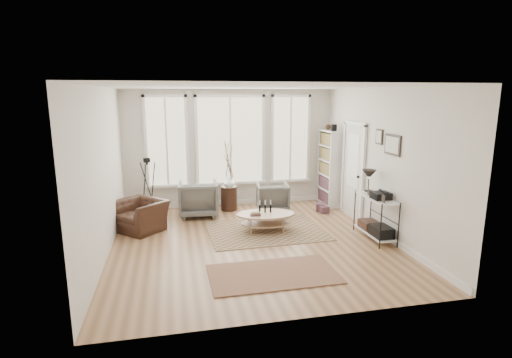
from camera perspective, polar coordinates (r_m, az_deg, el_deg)
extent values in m
plane|color=#A67A53|center=(7.73, -0.53, -8.98)|extent=(5.50, 5.50, 0.00)
plane|color=white|center=(7.22, -0.58, 13.06)|extent=(5.50, 5.50, 0.00)
cube|color=silver|center=(10.01, -3.69, 4.40)|extent=(5.20, 0.04, 2.90)
cube|color=silver|center=(4.74, 6.08, -4.17)|extent=(5.20, 0.04, 2.90)
cube|color=silver|center=(7.29, -21.02, 0.79)|extent=(0.04, 5.50, 2.90)
cube|color=silver|center=(8.25, 17.46, 2.25)|extent=(0.04, 5.50, 2.90)
cube|color=white|center=(10.28, -3.58, -3.31)|extent=(5.10, 0.04, 0.12)
cube|color=white|center=(8.57, 16.79, -6.95)|extent=(0.03, 5.40, 0.12)
cube|color=tan|center=(9.97, -3.69, 5.53)|extent=(1.60, 0.03, 2.10)
cube|color=tan|center=(9.87, -12.66, 5.20)|extent=(0.90, 0.03, 2.10)
cube|color=tan|center=(10.31, 4.91, 5.72)|extent=(0.90, 0.03, 2.10)
cube|color=white|center=(9.95, -3.67, 5.52)|extent=(1.74, 0.06, 2.24)
cube|color=white|center=(9.85, -12.67, 5.19)|extent=(1.04, 0.06, 2.24)
cube|color=white|center=(10.29, 4.94, 5.71)|extent=(1.04, 0.06, 2.24)
cube|color=white|center=(10.11, -3.57, -0.59)|extent=(4.10, 0.12, 0.06)
cube|color=silver|center=(9.31, 13.73, 1.01)|extent=(0.04, 0.88, 2.10)
cube|color=white|center=(9.25, 13.70, 2.53)|extent=(0.01, 0.55, 1.20)
cube|color=white|center=(8.87, 15.00, 0.42)|extent=(0.06, 0.08, 2.18)
cube|color=white|center=(9.74, 12.42, 1.55)|extent=(0.06, 0.08, 2.18)
cube|color=white|center=(9.16, 13.99, 7.72)|extent=(0.06, 1.06, 0.08)
sphere|color=black|center=(9.01, 14.36, 0.30)|extent=(0.06, 0.06, 0.06)
cube|color=white|center=(9.86, 11.28, 1.13)|extent=(0.30, 0.03, 1.90)
cube|color=white|center=(10.60, 9.55, 1.95)|extent=(0.30, 0.03, 1.90)
cube|color=white|center=(10.29, 11.16, 1.59)|extent=(0.02, 0.85, 1.90)
cube|color=white|center=(10.23, 10.39, 1.56)|extent=(0.30, 0.81, 1.90)
cube|color=maroon|center=(10.23, 10.39, 1.56)|extent=(0.24, 0.75, 1.76)
cube|color=black|center=(9.91, 11.05, 7.22)|extent=(0.12, 0.10, 0.16)
sphere|color=#361F15|center=(10.24, 10.28, 7.33)|extent=(0.14, 0.14, 0.14)
cube|color=white|center=(8.21, 16.55, -7.33)|extent=(0.37, 1.07, 0.03)
cube|color=white|center=(8.01, 16.85, -2.59)|extent=(0.37, 1.07, 0.02)
cylinder|color=black|center=(7.59, 17.39, -6.53)|extent=(0.02, 0.02, 0.85)
cylinder|color=black|center=(7.77, 19.72, -6.27)|extent=(0.02, 0.02, 0.85)
cylinder|color=black|center=(8.48, 13.91, -4.39)|extent=(0.02, 0.02, 0.85)
cylinder|color=black|center=(8.64, 16.06, -4.20)|extent=(0.02, 0.02, 0.85)
cylinder|color=black|center=(8.30, 15.72, -1.64)|extent=(0.14, 0.14, 0.02)
cylinder|color=black|center=(8.27, 15.77, -0.70)|extent=(0.02, 0.02, 0.30)
cone|color=black|center=(8.23, 15.85, 0.66)|extent=(0.28, 0.28, 0.18)
cube|color=black|center=(7.86, 17.41, -2.26)|extent=(0.32, 0.30, 0.13)
cube|color=black|center=(7.97, 17.46, -7.14)|extent=(0.32, 0.45, 0.20)
cube|color=#361F15|center=(8.36, 15.87, -6.28)|extent=(0.32, 0.40, 0.16)
cube|color=black|center=(7.59, 17.74, -2.71)|extent=(0.02, 0.10, 0.14)
cube|color=black|center=(8.05, 15.85, -1.85)|extent=(0.02, 0.10, 0.12)
cube|color=black|center=(7.84, 18.94, 4.64)|extent=(0.03, 0.52, 0.38)
cube|color=white|center=(7.83, 18.84, 4.64)|extent=(0.01, 0.44, 0.30)
cube|color=black|center=(8.26, 17.22, 5.79)|extent=(0.03, 0.24, 0.30)
cube|color=white|center=(8.25, 17.13, 5.79)|extent=(0.01, 0.18, 0.24)
cube|color=brown|center=(8.33, 1.44, -7.37)|extent=(2.42, 1.85, 0.01)
cube|color=brown|center=(6.43, 2.48, -13.37)|extent=(2.01, 1.14, 0.01)
ellipsoid|color=tan|center=(8.28, 1.39, -6.30)|extent=(1.06, 0.70, 0.03)
ellipsoid|color=tan|center=(8.22, 1.39, -5.05)|extent=(1.23, 0.83, 0.04)
cylinder|color=tan|center=(8.03, -0.61, -6.86)|extent=(0.03, 0.03, 0.34)
cylinder|color=tan|center=(8.18, 3.96, -6.54)|extent=(0.03, 0.03, 0.34)
cylinder|color=tan|center=(8.38, -1.12, -6.05)|extent=(0.03, 0.03, 0.34)
cylinder|color=tan|center=(8.53, 3.26, -5.76)|extent=(0.03, 0.03, 0.34)
cylinder|color=black|center=(8.21, 0.55, -4.31)|extent=(0.03, 0.03, 0.17)
cylinder|color=black|center=(8.23, 1.32, -4.26)|extent=(0.03, 0.03, 0.17)
cylinder|color=black|center=(8.26, 2.09, -4.21)|extent=(0.03, 0.03, 0.17)
cube|color=#3D542D|center=(8.08, -0.04, -5.00)|extent=(0.21, 0.15, 0.06)
imported|color=#62625D|center=(9.34, -8.24, -2.76)|extent=(0.93, 0.95, 0.82)
imported|color=#62625D|center=(9.61, 2.38, -2.63)|extent=(0.83, 0.84, 0.69)
cylinder|color=#361F15|center=(9.75, -3.89, -2.74)|extent=(0.39, 0.39, 0.59)
imported|color=silver|center=(9.49, -3.88, -0.53)|extent=(0.26, 0.26, 0.25)
imported|color=#361F15|center=(8.63, -16.21, -5.01)|extent=(1.28, 1.28, 0.63)
cylinder|color=black|center=(9.31, -15.32, 2.20)|extent=(0.06, 0.06, 0.06)
cube|color=black|center=(9.30, -15.35, 2.61)|extent=(0.16, 0.13, 0.10)
cylinder|color=black|center=(9.22, -15.37, 2.53)|extent=(0.06, 0.08, 0.06)
cube|color=maroon|center=(9.85, 9.20, -3.94)|extent=(0.30, 0.34, 0.18)
cube|color=maroon|center=(9.68, 9.62, -4.30)|extent=(0.21, 0.26, 0.16)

